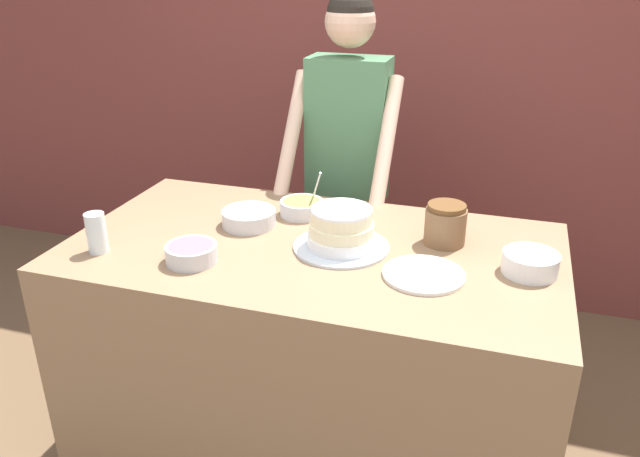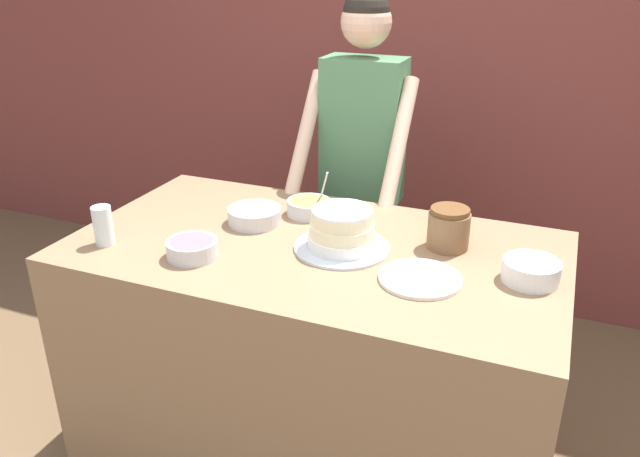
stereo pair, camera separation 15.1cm
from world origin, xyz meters
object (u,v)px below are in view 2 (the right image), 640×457
frosting_bowl_pink (255,215)px  frosting_bowl_white (531,270)px  cake (342,232)px  stoneware_jar (449,228)px  ceramic_plate (420,278)px  frosting_bowl_purple (192,248)px  drinking_glass (103,226)px  person_baker (362,147)px  frosting_bowl_olive (309,206)px

frosting_bowl_pink → frosting_bowl_white: bearing=-4.7°
cake → stoneware_jar: bearing=24.1°
cake → ceramic_plate: 0.32m
frosting_bowl_pink → frosting_bowl_white: frosting_bowl_white is taller
stoneware_jar → frosting_bowl_purple: bearing=-152.9°
stoneware_jar → drinking_glass: bearing=-159.2°
ceramic_plate → stoneware_jar: 0.27m
frosting_bowl_white → drinking_glass: 1.40m
drinking_glass → stoneware_jar: bearing=20.8°
ceramic_plate → frosting_bowl_white: bearing=21.4°
frosting_bowl_pink → stoneware_jar: size_ratio=1.37×
frosting_bowl_pink → stoneware_jar: (0.70, 0.06, 0.04)m
ceramic_plate → person_baker: bearing=119.2°
frosting_bowl_purple → frosting_bowl_pink: size_ratio=0.85×
frosting_bowl_purple → frosting_bowl_olive: frosting_bowl_olive is taller
frosting_bowl_pink → ceramic_plate: 0.70m
frosting_bowl_purple → stoneware_jar: stoneware_jar is taller
person_baker → frosting_bowl_purple: person_baker is taller
frosting_bowl_white → stoneware_jar: size_ratio=1.21×
frosting_bowl_pink → ceramic_plate: frosting_bowl_pink is taller
frosting_bowl_pink → drinking_glass: size_ratio=1.43×
frosting_bowl_white → stoneware_jar: 0.32m
frosting_bowl_purple → ceramic_plate: (0.73, 0.13, -0.03)m
cake → stoneware_jar: (0.33, 0.15, 0.01)m
cake → frosting_bowl_white: size_ratio=1.88×
frosting_bowl_white → drinking_glass: size_ratio=1.26×
frosting_bowl_olive → frosting_bowl_white: bearing=-15.6°
cake → frosting_bowl_olive: frosting_bowl_olive is taller
cake → frosting_bowl_olive: size_ratio=1.85×
frosting_bowl_olive → stoneware_jar: size_ratio=1.23×
person_baker → cake: 0.77m
frosting_bowl_pink → ceramic_plate: bearing=-16.7°
frosting_bowl_purple → drinking_glass: bearing=-175.3°
ceramic_plate → frosting_bowl_purple: bearing=-170.3°
cake → person_baker: bearing=103.8°
cake → frosting_bowl_olive: (-0.22, 0.24, -0.03)m
drinking_glass → frosting_bowl_olive: bearing=42.9°
frosting_bowl_pink → stoneware_jar: bearing=5.0°
stoneware_jar → frosting_bowl_olive: bearing=170.7°
frosting_bowl_pink → frosting_bowl_purple: bearing=-100.2°
frosting_bowl_olive → ceramic_plate: 0.63m
frosting_bowl_purple → frosting_bowl_white: frosting_bowl_white is taller
frosting_bowl_purple → frosting_bowl_white: size_ratio=0.97×
person_baker → frosting_bowl_purple: 1.02m
ceramic_plate → stoneware_jar: stoneware_jar is taller
frosting_bowl_purple → ceramic_plate: size_ratio=0.65×
frosting_bowl_purple → drinking_glass: size_ratio=1.22×
frosting_bowl_olive → drinking_glass: frosting_bowl_olive is taller
frosting_bowl_pink → person_baker: bearing=73.7°
frosting_bowl_purple → drinking_glass: 0.33m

